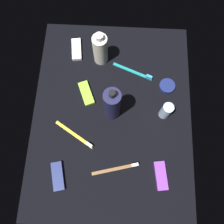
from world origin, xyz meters
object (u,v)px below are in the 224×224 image
Objects in this scene: toothbrush_brown at (118,168)px; snack_bar_lime at (86,93)px; bodywash_bottle at (100,49)px; snack_bar_purple at (161,176)px; snack_bar_navy at (58,176)px; snack_bar_white at (77,49)px; toothbrush_teal at (135,72)px; deodorant_stick at (166,111)px; lotion_bottle at (112,105)px; cream_tin_left at (167,86)px; toothbrush_yellow at (76,136)px.

snack_bar_lime is (-29.54, -14.47, 0.14)cm from toothbrush_brown.
bodywash_bottle reaches higher than snack_bar_purple.
snack_bar_navy is 53.95cm from snack_bar_white.
snack_bar_lime is (16.70, -5.11, -6.92)cm from bodywash_bottle.
snack_bar_navy is (44.21, -27.81, 0.14)cm from toothbrush_teal.
snack_bar_navy and snack_bar_white have the same top height.
bodywash_bottle reaches higher than snack_bar_white.
deodorant_stick is 0.87× the size of snack_bar_navy.
lotion_bottle is 31.99cm from snack_bar_purple.
cream_tin_left is at bearing 167.51° from snack_bar_purple.
toothbrush_yellow reaches higher than snack_bar_navy.
toothbrush_brown is at bearing 3.76° from snack_bar_lime.
bodywash_bottle is 31.46cm from cream_tin_left.
toothbrush_teal reaches higher than cream_tin_left.
lotion_bottle is 21.37cm from deodorant_stick.
cream_tin_left is at bearing 119.26° from snack_bar_navy.
lotion_bottle is at bearing -61.26° from cream_tin_left.
snack_bar_navy and snack_bar_purple have the same top height.
snack_bar_purple is at bearing 21.80° from snack_bar_lime.
toothbrush_brown reaches higher than snack_bar_lime.
snack_bar_navy is (3.88, -22.30, 0.14)cm from toothbrush_brown.
toothbrush_brown is 22.63cm from snack_bar_navy.
snack_bar_white and snack_bar_purple have the same top height.
snack_bar_white and snack_bar_lime have the same top height.
bodywash_bottle reaches higher than toothbrush_brown.
snack_bar_lime is 43.71cm from snack_bar_purple.
snack_bar_white is 1.00× the size of snack_bar_purple.
deodorant_stick reaches higher than snack_bar_purple.
toothbrush_teal is 43.45cm from snack_bar_purple.
deodorant_stick reaches higher than toothbrush_brown.
toothbrush_yellow is at bearing -57.57° from cream_tin_left.
lotion_bottle is at bearing 34.10° from snack_bar_lime.
deodorant_stick is 22.01cm from toothbrush_teal.
deodorant_stick is at bearing 33.54° from toothbrush_teal.
cream_tin_left is at bearing 65.94° from toothbrush_teal.
bodywash_bottle is 54.78cm from snack_bar_purple.
snack_bar_white is (-27.91, -17.17, -8.85)cm from lotion_bottle.
toothbrush_yellow reaches higher than snack_bar_white.
cream_tin_left is at bearing 151.08° from toothbrush_brown.
lotion_bottle reaches higher than deodorant_stick.
cream_tin_left is (-38.21, 41.26, 0.17)cm from snack_bar_navy.
toothbrush_brown is 39.22cm from cream_tin_left.
snack_bar_lime is 1.60× the size of cream_tin_left.
snack_bar_white is (-53.91, 1.84, 0.00)cm from snack_bar_navy.
toothbrush_teal reaches higher than snack_bar_purple.
bodywash_bottle reaches higher than cream_tin_left.
bodywash_bottle is 1.62× the size of snack_bar_navy.
toothbrush_teal is 1.65× the size of snack_bar_purple.
toothbrush_yellow is 1.53× the size of snack_bar_navy.
toothbrush_teal reaches higher than snack_bar_navy.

